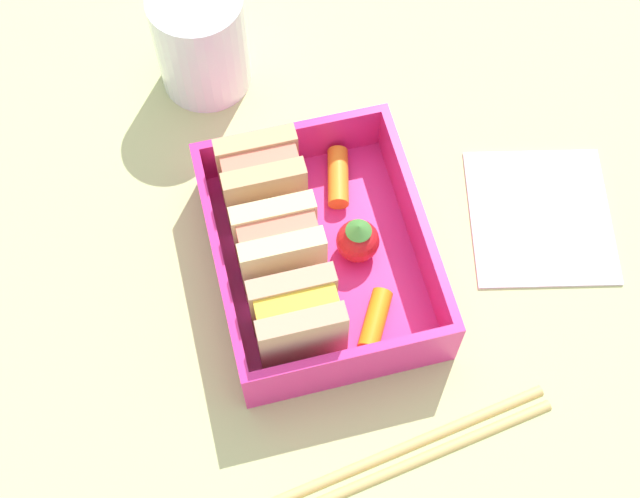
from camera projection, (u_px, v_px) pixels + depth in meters
ground_plane at (320, 273)px, 61.95cm from camera, size 120.00×120.00×2.00cm
bento_tray at (320, 263)px, 60.52cm from camera, size 17.25×13.85×1.20cm
bento_rim at (320, 246)px, 58.26cm from camera, size 17.25×13.85×3.86cm
sandwich_left at (298, 320)px, 54.74cm from camera, size 3.93×5.42×6.05cm
sandwich_center_left at (279, 247)px, 56.99cm from camera, size 3.93×5.42×6.05cm
sandwich_center at (262, 181)px, 59.23cm from camera, size 3.93×5.42×6.05cm
carrot_stick_left at (375, 320)px, 57.27cm from camera, size 4.17×3.17×1.37cm
strawberry_far_left at (359, 243)px, 58.78cm from camera, size 2.89×2.89×3.49cm
carrot_stick_far_left at (338, 177)px, 62.03cm from camera, size 4.57×2.44×1.45cm
chopstick_pair at (399, 458)px, 54.79cm from camera, size 4.80×20.60×0.70cm
drinking_glass at (201, 40)px, 64.53cm from camera, size 6.80×6.80×8.50cm
folded_napkin at (540, 216)px, 62.62cm from camera, size 12.74×11.98×0.40cm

